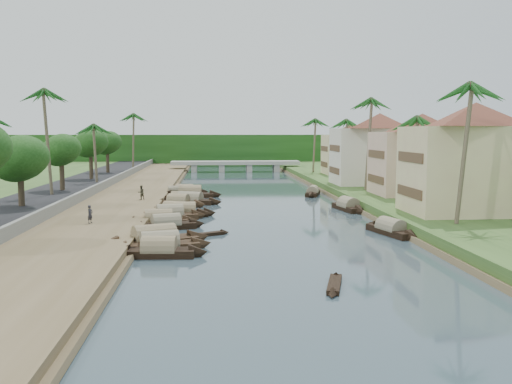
{
  "coord_description": "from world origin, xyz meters",
  "views": [
    {
      "loc": [
        -5.15,
        -52.85,
        8.68
      ],
      "look_at": [
        -0.23,
        10.49,
        2.0
      ],
      "focal_mm": 40.0,
      "sensor_mm": 36.0,
      "label": 1
    }
  ],
  "objects": [
    {
      "name": "sampan_9",
      "position": [
        -7.8,
        16.45,
        0.41
      ],
      "size": [
        8.45,
        4.42,
        2.14
      ],
      "rotation": [
        0.0,
        0.0,
        -0.35
      ],
      "color": "black",
      "rests_on": "ground"
    },
    {
      "name": "building_far",
      "position": [
        18.99,
        28.0,
        6.38
      ],
      "size": [
        15.59,
        15.59,
        10.2
      ],
      "color": "beige",
      "rests_on": "right_bank"
    },
    {
      "name": "sampan_1",
      "position": [
        -8.87,
        -13.3,
        0.41
      ],
      "size": [
        7.08,
        2.09,
        2.1
      ],
      "rotation": [
        0.0,
        0.0,
        -0.06
      ],
      "color": "black",
      "rests_on": "ground"
    },
    {
      "name": "sampan_11",
      "position": [
        -8.07,
        23.31,
        0.42
      ],
      "size": [
        8.79,
        2.34,
        2.48
      ],
      "rotation": [
        0.0,
        0.0,
        -0.02
      ],
      "color": "black",
      "rests_on": "ground"
    },
    {
      "name": "canoe_1",
      "position": [
        -5.63,
        -5.43,
        0.1
      ],
      "size": [
        4.19,
        2.83,
        0.72
      ],
      "rotation": [
        0.0,
        0.0,
        0.52
      ],
      "color": "black",
      "rests_on": "ground"
    },
    {
      "name": "sampan_13",
      "position": [
        -9.05,
        27.49,
        0.41
      ],
      "size": [
        6.99,
        1.69,
        1.96
      ],
      "rotation": [
        0.0,
        0.0,
        -0.0
      ],
      "color": "black",
      "rests_on": "ground"
    },
    {
      "name": "palm_6",
      "position": [
        -22.0,
        31.73,
        9.44
      ],
      "size": [
        3.2,
        3.2,
        9.77
      ],
      "color": "brown",
      "rests_on": "ground"
    },
    {
      "name": "palm_2",
      "position": [
        15.0,
        19.89,
        12.55
      ],
      "size": [
        3.2,
        3.2,
        13.2
      ],
      "color": "brown",
      "rests_on": "ground"
    },
    {
      "name": "right_bank",
      "position": [
        19.0,
        20.0,
        0.6
      ],
      "size": [
        16.0,
        180.0,
        1.2
      ],
      "primitive_type": "cube",
      "color": "#2F4C1E",
      "rests_on": "ground"
    },
    {
      "name": "sampan_6",
      "position": [
        -9.36,
        3.85,
        0.42
      ],
      "size": [
        7.81,
        3.37,
        2.27
      ],
      "rotation": [
        0.0,
        0.0,
        0.22
      ],
      "color": "black",
      "rests_on": "ground"
    },
    {
      "name": "palm_3",
      "position": [
        16.0,
        38.75,
        10.33
      ],
      "size": [
        3.2,
        3.2,
        10.88
      ],
      "color": "brown",
      "rests_on": "ground"
    },
    {
      "name": "building_mid",
      "position": [
        19.99,
        14.0,
        6.13
      ],
      "size": [
        14.11,
        14.11,
        9.7
      ],
      "color": "#D8AC98",
      "rests_on": "right_bank"
    },
    {
      "name": "road",
      "position": [
        -24.5,
        20.0,
        0.7
      ],
      "size": [
        8.0,
        180.0,
        1.4
      ],
      "primitive_type": "cube",
      "color": "black",
      "rests_on": "ground"
    },
    {
      "name": "left_bank",
      "position": [
        -16.0,
        20.0,
        0.4
      ],
      "size": [
        10.0,
        180.0,
        0.8
      ],
      "primitive_type": "cube",
      "color": "brown",
      "rests_on": "ground"
    },
    {
      "name": "sampan_2",
      "position": [
        -9.61,
        -9.17,
        0.42
      ],
      "size": [
        9.33,
        5.38,
        2.43
      ],
      "rotation": [
        0.0,
        0.0,
        0.4
      ],
      "color": "black",
      "rests_on": "ground"
    },
    {
      "name": "person_near",
      "position": [
        -15.72,
        -2.94,
        1.59
      ],
      "size": [
        0.6,
        0.69,
        1.59
      ],
      "primitive_type": "imported",
      "rotation": [
        0.0,
        0.0,
        1.1
      ],
      "color": "#282830",
      "rests_on": "left_bank"
    },
    {
      "name": "sampan_0",
      "position": [
        -9.02,
        -11.21,
        0.41
      ],
      "size": [
        8.19,
        3.57,
        2.13
      ],
      "rotation": [
        0.0,
        0.0,
        0.25
      ],
      "color": "black",
      "rests_on": "ground"
    },
    {
      "name": "canoe_2",
      "position": [
        -8.3,
        21.12,
        0.1
      ],
      "size": [
        4.41,
        3.05,
        0.69
      ],
      "rotation": [
        0.0,
        0.0,
        -0.55
      ],
      "color": "black",
      "rests_on": "ground"
    },
    {
      "name": "sampan_10",
      "position": [
        -9.07,
        17.85,
        0.41
      ],
      "size": [
        6.67,
        3.19,
        1.86
      ],
      "rotation": [
        0.0,
        0.0,
        -0.29
      ],
      "color": "black",
      "rests_on": "ground"
    },
    {
      "name": "retaining_wall",
      "position": [
        -20.2,
        20.0,
        1.35
      ],
      "size": [
        0.4,
        180.0,
        1.1
      ],
      "primitive_type": "cube",
      "color": "#64655E",
      "rests_on": "left_bank"
    },
    {
      "name": "building_near",
      "position": [
        18.99,
        -2.0,
        6.38
      ],
      "size": [
        14.85,
        14.85,
        10.2
      ],
      "color": "beige",
      "rests_on": "right_bank"
    },
    {
      "name": "sampan_14",
      "position": [
        10.1,
        -5.96,
        0.41
      ],
      "size": [
        3.47,
        8.29,
        2.01
      ],
      "rotation": [
        0.0,
        0.0,
        1.82
      ],
      "color": "black",
      "rests_on": "ground"
    },
    {
      "name": "building_distant",
      "position": [
        19.99,
        48.0,
        5.88
      ],
      "size": [
        12.62,
        12.62,
        9.2
      ],
      "color": "beige",
      "rests_on": "right_bank"
    },
    {
      "name": "sampan_16",
      "position": [
        8.73,
        24.38,
        0.4
      ],
      "size": [
        3.42,
        7.36,
        1.84
      ],
      "rotation": [
        0.0,
        0.0,
        1.27
      ],
      "color": "black",
      "rests_on": "ground"
    },
    {
      "name": "treeline",
      "position": [
        0.0,
        100.0,
        4.0
      ],
      "size": [
        120.0,
        14.0,
        8.0
      ],
      "color": "#173B10",
      "rests_on": "ground"
    },
    {
      "name": "tree_6",
      "position": [
        24.0,
        29.93,
        6.22
      ],
      "size": [
        4.2,
        4.2,
        6.86
      ],
      "color": "#403224",
      "rests_on": "ground"
    },
    {
      "name": "palm_8",
      "position": [
        -20.5,
        60.23,
        11.8
      ],
      "size": [
        3.2,
        3.2,
        12.22
      ],
      "color": "brown",
      "rests_on": "ground"
    },
    {
      "name": "tree_5",
      "position": [
        -24.0,
        52.25,
        6.65
      ],
      "size": [
        4.64,
        4.64,
        7.25
      ],
      "color": "#403224",
      "rests_on": "ground"
    },
    {
      "name": "palm_0",
      "position": [
        15.0,
        -8.1,
        12.15
      ],
      "size": [
        3.2,
        3.2,
        12.78
      ],
      "color": "brown",
      "rests_on": "ground"
    },
    {
      "name": "tree_2",
      "position": [
        -24.0,
        4.86,
        6.0
      ],
      "size": [
        5.11,
        5.11,
        6.77
      ],
      "color": "#403224",
      "rests_on": "ground"
    },
    {
      "name": "sampan_15",
      "position": [
        10.07,
        9.22,
        0.41
      ],
      "size": [
        2.98,
        8.21,
        2.16
      ],
      "rotation": [
        0.0,
        0.0,
        1.74
      ],
      "color": "black",
      "rests_on": "ground"
    },
    {
      "name": "sampan_12",
      "position": [
        -9.83,
        25.46,
        0.41
      ],
      "size": [
        7.92,
        2.54,
        1.9
      ],
      "rotation": [
        0.0,
        0.0,
        0.15
      ],
      "color": "black",
      "rests_on": "ground"
    },
    {
      "name": "sampan_4",
      "position": [
        -10.18,
        0.68,
        0.41
      ],
      "size": [
        7.64,
        2.38,
        2.15
      ],
      "rotation": [
        0.0,
        0.0,
        0.1
      ],
      "color": "black",
      "rests_on": "ground"
    },
    {
      "name": "palm_1",
      "position": [
        16.0,
        5.31,
        9.92
      ],
      "size": [
        3.2,
        3.2,
        10.47
      ],
      "color": "brown",
      "rests_on": "ground"
    },
    {
      "name": "sampan_8",
      "position": [
        -9.1,
        13.86,
        0.41
      ],
      "size": [
        7.1,
        3.67,
        2.16
      ],
      "rotation": [
        0.0,
        0.0,
        -0.31
      ],
      "color": "black",
      "rests_on": "ground"
    },
    {
      "name": "ground",
      "position": [
        0.0,
        0.0,
        0.0
      ],
      "size": [
        220.0,
        220.0,
        0.0
      ],
      "primitive_type": "plane",
      "color": "#33454D",
      "rests_on": "ground"
    },
    {
      "name": "canoe_0",
      "position": [
        1.7,
        -21.87,
        0.1
      ],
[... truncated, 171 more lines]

